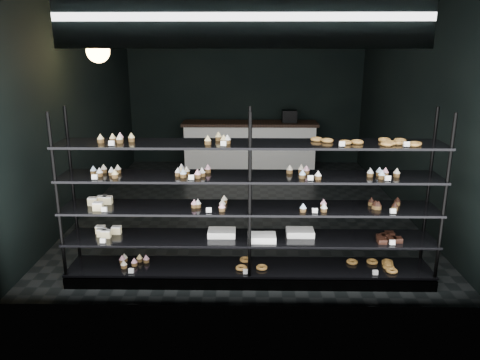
{
  "coord_description": "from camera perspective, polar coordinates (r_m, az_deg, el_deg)",
  "views": [
    {
      "loc": [
        0.04,
        -7.17,
        2.54
      ],
      "look_at": [
        -0.04,
        -1.9,
        1.0
      ],
      "focal_mm": 35.0,
      "sensor_mm": 36.0,
      "label": 1
    }
  ],
  "objects": [
    {
      "name": "display_shelf",
      "position": [
        5.09,
        0.84,
        -5.77
      ],
      "size": [
        4.0,
        0.5,
        1.91
      ],
      "color": "black",
      "rests_on": "room"
    },
    {
      "name": "room",
      "position": [
        7.23,
        0.56,
        8.78
      ],
      "size": [
        5.01,
        6.01,
        3.2
      ],
      "color": "black",
      "rests_on": "ground"
    },
    {
      "name": "signage",
      "position": [
        4.25,
        0.34,
        19.1
      ],
      "size": [
        3.3,
        0.05,
        0.5
      ],
      "color": "#0C1D3F",
      "rests_on": "room"
    },
    {
      "name": "service_counter",
      "position": [
        9.88,
        1.25,
        4.33
      ],
      "size": [
        2.8,
        0.65,
        1.23
      ],
      "color": "white",
      "rests_on": "room"
    },
    {
      "name": "pendant_lamp",
      "position": [
        6.57,
        -16.93,
        14.8
      ],
      "size": [
        0.3,
        0.3,
        0.88
      ],
      "color": "black",
      "rests_on": "room"
    }
  ]
}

